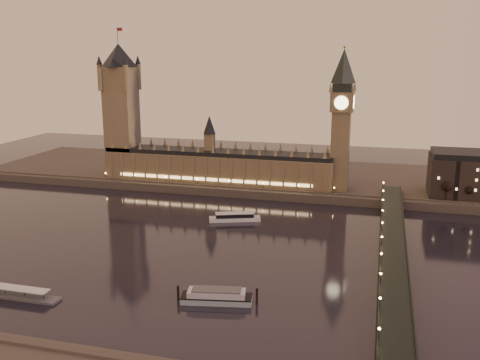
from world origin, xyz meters
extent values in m
plane|color=black|center=(0.00, 0.00, 0.00)|extent=(700.00, 700.00, 0.00)
cube|color=#423D35|center=(30.00, 165.00, 3.00)|extent=(560.00, 130.00, 6.00)
cube|color=brown|center=(-40.00, 121.00, 17.00)|extent=(180.00, 26.00, 22.00)
cube|color=black|center=(-40.00, 121.00, 29.60)|extent=(180.00, 22.00, 3.20)
cube|color=#FFCC7F|center=(-40.00, 107.50, 11.00)|extent=(153.00, 0.25, 2.20)
cube|color=brown|center=(-120.00, 121.00, 50.00)|extent=(22.00, 22.00, 88.00)
cone|color=black|center=(-120.00, 121.00, 103.00)|extent=(31.68, 31.68, 18.00)
cylinder|color=black|center=(-120.00, 121.00, 118.00)|extent=(0.44, 0.44, 12.00)
cube|color=maroon|center=(-117.80, 121.00, 122.50)|extent=(4.00, 0.15, 2.50)
cube|color=brown|center=(54.00, 121.00, 35.00)|extent=(13.00, 13.00, 58.00)
cube|color=brown|center=(54.00, 121.00, 71.00)|extent=(16.00, 16.00, 14.00)
cylinder|color=#FFEAA5|center=(54.00, 112.82, 71.00)|extent=(9.60, 0.35, 9.60)
cylinder|color=#FFEAA5|center=(45.82, 121.00, 71.00)|extent=(0.35, 9.60, 9.60)
cube|color=black|center=(54.00, 121.00, 81.00)|extent=(13.00, 13.00, 6.00)
cone|color=black|center=(54.00, 121.00, 96.00)|extent=(17.68, 17.68, 24.00)
sphere|color=gold|center=(54.00, 121.00, 109.00)|extent=(2.00, 2.00, 2.00)
cube|color=black|center=(92.00, 0.00, 8.00)|extent=(13.00, 260.00, 2.00)
cube|color=black|center=(85.70, 0.00, 9.50)|extent=(0.60, 260.00, 1.00)
cube|color=black|center=(98.30, 0.00, 9.50)|extent=(0.60, 260.00, 1.00)
cylinder|color=black|center=(127.24, 109.00, 10.39)|extent=(0.70, 0.70, 8.78)
sphere|color=black|center=(127.24, 109.00, 14.98)|extent=(5.86, 5.86, 5.86)
cylinder|color=black|center=(142.64, 109.00, 10.39)|extent=(0.70, 0.70, 8.78)
sphere|color=black|center=(142.64, 109.00, 14.98)|extent=(5.86, 5.86, 5.86)
cube|color=silver|center=(-5.37, 47.50, 1.20)|extent=(33.08, 17.83, 2.39)
cube|color=black|center=(-5.37, 47.50, 3.59)|extent=(24.67, 13.72, 2.39)
cube|color=silver|center=(-5.37, 47.50, 5.00)|extent=(25.38, 14.21, 0.44)
cube|color=#8CA6B2|center=(17.84, -65.04, 1.25)|extent=(31.72, 14.07, 2.49)
cube|color=black|center=(17.84, -65.04, 2.73)|extent=(31.72, 14.07, 0.48)
cube|color=silver|center=(17.84, -65.04, 4.22)|extent=(25.89, 12.08, 2.49)
cube|color=#595B5E|center=(17.84, -65.04, 5.80)|extent=(21.95, 10.44, 0.67)
cylinder|color=black|center=(0.88, -67.18, 3.26)|extent=(1.05, 1.05, 6.52)
cylinder|color=black|center=(34.80, -60.89, 3.26)|extent=(1.05, 1.05, 6.52)
cube|color=#595B5E|center=(-69.05, -83.58, 0.59)|extent=(40.95, 6.83, 1.17)
cube|color=silver|center=(-70.03, -83.58, 4.44)|extent=(33.15, 5.85, 0.29)
camera|label=1|loc=(82.89, -268.16, 106.05)|focal=40.00mm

